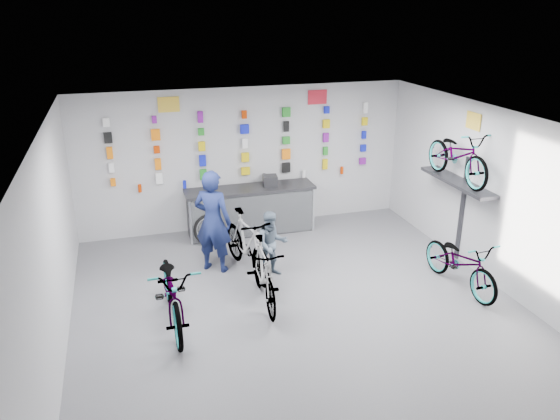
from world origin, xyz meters
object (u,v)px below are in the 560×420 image
object	(u,v)px
bike_right	(461,262)
bike_service	(247,244)
clerk	(213,221)
bike_left	(173,291)
counter	(251,211)
bike_center	(264,273)
customer	(272,244)

from	to	relation	value
bike_right	bike_service	size ratio (longest dim) A/B	0.96
bike_service	clerk	size ratio (longest dim) A/B	1.00
bike_left	clerk	xyz separation A→B (m)	(0.91, 1.60, 0.39)
counter	bike_left	xyz separation A→B (m)	(-1.95, -3.08, 0.06)
counter	clerk	distance (m)	1.87
bike_center	bike_right	size ratio (longest dim) A/B	0.97
bike_left	bike_right	world-z (taller)	bike_left
bike_right	clerk	xyz separation A→B (m)	(-3.89, 1.87, 0.47)
bike_left	customer	xyz separation A→B (m)	(1.85, 1.07, 0.05)
bike_left	clerk	size ratio (longest dim) A/B	1.11
counter	bike_service	bearing A→B (deg)	-105.63
counter	clerk	size ratio (longest dim) A/B	1.43
bike_service	clerk	bearing A→B (deg)	140.17
bike_center	bike_right	world-z (taller)	bike_center
clerk	bike_service	bearing A→B (deg)	-174.30
bike_right	bike_center	bearing A→B (deg)	166.51
counter	bike_right	xyz separation A→B (m)	(2.85, -3.35, -0.01)
bike_left	bike_service	bearing A→B (deg)	41.29
counter	bike_right	size ratio (longest dim) A/B	1.49
bike_left	bike_center	bearing A→B (deg)	7.34
bike_right	bike_service	distance (m)	3.70
bike_right	customer	bearing A→B (deg)	150.10
counter	bike_center	size ratio (longest dim) A/B	1.54
bike_service	clerk	xyz separation A→B (m)	(-0.54, 0.30, 0.38)
counter	bike_center	xyz separation A→B (m)	(-0.49, -2.88, 0.04)
counter	bike_left	size ratio (longest dim) A/B	1.29
bike_service	bike_right	bearing A→B (deg)	-35.84
counter	customer	xyz separation A→B (m)	(-0.11, -2.01, 0.12)
bike_left	bike_service	distance (m)	1.95
bike_center	clerk	world-z (taller)	clerk
bike_left	bike_service	world-z (taller)	bike_service
bike_right	clerk	size ratio (longest dim) A/B	0.96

